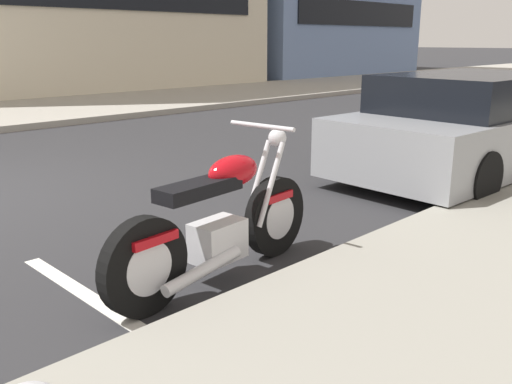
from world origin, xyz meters
name	(u,v)px	position (x,y,z in m)	size (l,w,h in m)	color
sidewalk_far_curb	(260,91)	(12.00, 6.73, 0.07)	(120.00, 5.00, 0.14)	gray
parking_stall_stripe	(99,303)	(0.00, -3.63, 0.00)	(0.12, 2.20, 0.01)	silver
parked_motorcycle	(220,224)	(0.86, -3.91, 0.44)	(2.06, 0.62, 1.13)	black
parked_car_second_in_row	(476,125)	(5.67, -3.67, 0.65)	(4.76, 2.05, 1.34)	gray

